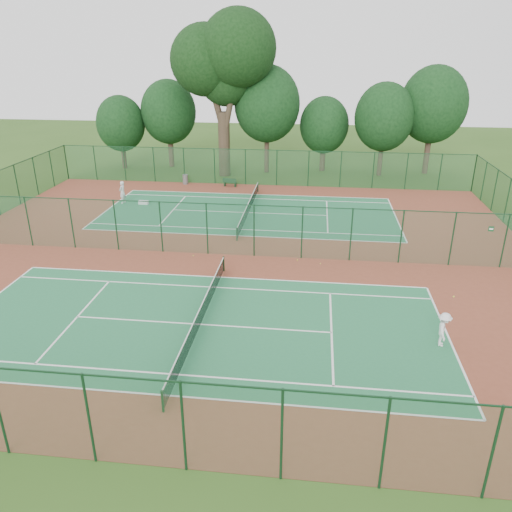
# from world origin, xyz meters

# --- Properties ---
(ground) EXTENTS (120.00, 120.00, 0.00)m
(ground) POSITION_xyz_m (0.00, 0.00, 0.00)
(ground) COLOR #2D4E18
(ground) RESTS_ON ground
(red_pad) EXTENTS (40.00, 36.00, 0.01)m
(red_pad) POSITION_xyz_m (0.00, 0.00, 0.01)
(red_pad) COLOR brown
(red_pad) RESTS_ON ground
(court_near) EXTENTS (23.77, 10.97, 0.01)m
(court_near) POSITION_xyz_m (0.00, -9.00, 0.01)
(court_near) COLOR #216B40
(court_near) RESTS_ON red_pad
(court_far) EXTENTS (23.77, 10.97, 0.01)m
(court_far) POSITION_xyz_m (0.00, 9.00, 0.01)
(court_far) COLOR #216940
(court_far) RESTS_ON red_pad
(fence_north) EXTENTS (40.00, 0.09, 3.50)m
(fence_north) POSITION_xyz_m (0.00, 18.00, 1.76)
(fence_north) COLOR #1C542F
(fence_north) RESTS_ON ground
(fence_south) EXTENTS (40.00, 0.09, 3.50)m
(fence_south) POSITION_xyz_m (0.00, -18.00, 1.76)
(fence_south) COLOR #174726
(fence_south) RESTS_ON ground
(fence_divider) EXTENTS (40.00, 0.09, 3.50)m
(fence_divider) POSITION_xyz_m (0.00, 0.00, 1.76)
(fence_divider) COLOR #1B5233
(fence_divider) RESTS_ON ground
(tennis_net_near) EXTENTS (0.10, 12.90, 0.97)m
(tennis_net_near) POSITION_xyz_m (0.00, -9.00, 0.54)
(tennis_net_near) COLOR #143719
(tennis_net_near) RESTS_ON ground
(tennis_net_far) EXTENTS (0.10, 12.90, 0.97)m
(tennis_net_far) POSITION_xyz_m (0.00, 9.00, 0.54)
(tennis_net_far) COLOR #153A21
(tennis_net_far) RESTS_ON ground
(player_near) EXTENTS (0.80, 1.16, 1.65)m
(player_near) POSITION_xyz_m (11.38, -9.48, 0.84)
(player_near) COLOR silver
(player_near) RESTS_ON court_near
(player_far) EXTENTS (0.60, 0.79, 1.93)m
(player_far) POSITION_xyz_m (-11.27, 10.41, 0.98)
(player_far) COLOR silver
(player_far) RESTS_ON court_far
(trash_bin) EXTENTS (0.54, 0.54, 0.96)m
(trash_bin) POSITION_xyz_m (-7.49, 17.42, 0.49)
(trash_bin) COLOR slate
(trash_bin) RESTS_ON red_pad
(bench) EXTENTS (1.43, 0.65, 0.85)m
(bench) POSITION_xyz_m (-2.93, 16.93, 0.45)
(bench) COLOR #12341A
(bench) RESTS_ON red_pad
(kit_bag) EXTENTS (0.87, 0.38, 0.32)m
(kit_bag) POSITION_xyz_m (-9.40, 10.26, 0.17)
(kit_bag) COLOR silver
(kit_bag) RESTS_ON red_pad
(stray_ball_a) EXTENTS (0.06, 0.06, 0.06)m
(stray_ball_a) POSITION_xyz_m (5.86, -0.84, 0.04)
(stray_ball_a) COLOR gold
(stray_ball_a) RESTS_ON red_pad
(stray_ball_b) EXTENTS (0.07, 0.07, 0.07)m
(stray_ball_b) POSITION_xyz_m (4.40, -0.46, 0.05)
(stray_ball_b) COLOR yellow
(stray_ball_b) RESTS_ON red_pad
(stray_ball_c) EXTENTS (0.06, 0.06, 0.06)m
(stray_ball_c) POSITION_xyz_m (-2.42, -0.52, 0.04)
(stray_ball_c) COLOR #C5E836
(stray_ball_c) RESTS_ON red_pad
(big_tree) EXTENTS (10.54, 7.71, 16.18)m
(big_tree) POSITION_xyz_m (-4.13, 21.74, 11.46)
(big_tree) COLOR #36291D
(big_tree) RESTS_ON ground
(evergreen_row) EXTENTS (39.00, 5.00, 12.00)m
(evergreen_row) POSITION_xyz_m (0.50, 24.25, 0.00)
(evergreen_row) COLOR black
(evergreen_row) RESTS_ON ground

